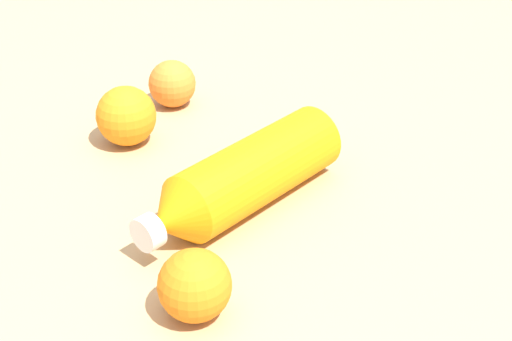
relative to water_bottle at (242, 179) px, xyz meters
name	(u,v)px	position (x,y,z in m)	size (l,w,h in m)	color
ground_plane	(303,201)	(-0.04, -0.06, -0.04)	(2.40, 2.40, 0.00)	tan
water_bottle	(242,179)	(0.00, 0.00, 0.00)	(0.12, 0.29, 0.08)	orange
orange_0	(195,285)	(-0.11, 0.14, 0.00)	(0.07, 0.07, 0.07)	orange
orange_1	(172,84)	(0.27, -0.09, -0.01)	(0.07, 0.07, 0.07)	orange
orange_2	(126,116)	(0.22, 0.02, 0.00)	(0.08, 0.08, 0.08)	orange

